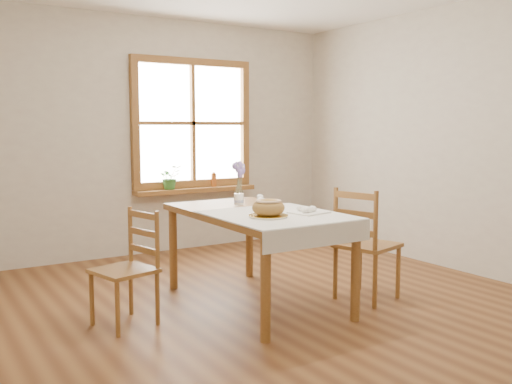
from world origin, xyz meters
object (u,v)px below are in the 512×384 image
Objects in this scene: flower_vase at (239,200)px; chair_left at (124,269)px; bread_plate at (268,216)px; chair_right at (367,243)px; dining_table at (256,221)px.

chair_left is at bearing -166.06° from flower_vase.
chair_right is at bearing -0.73° from bread_plate.
flower_vase is (0.17, 0.71, 0.03)m from bread_plate.
dining_table is 1.73× the size of chair_right.
bread_plate is at bearing -108.76° from dining_table.
flower_vase is (0.04, 0.34, 0.13)m from dining_table.
dining_table is 0.94m from chair_right.
chair_left is 1.10m from bread_plate.
flower_vase reaches higher than dining_table.
bread_plate reaches higher than dining_table.
chair_left is at bearing 155.38° from bread_plate.
bread_plate is 3.03× the size of flower_vase.
dining_table is at bearing 50.00° from chair_right.
chair_right reaches higher than flower_vase.
chair_right is at bearing -24.38° from dining_table.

